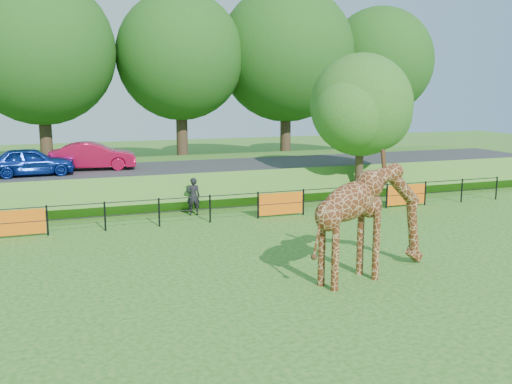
% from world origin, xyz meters
% --- Properties ---
extents(ground, '(90.00, 90.00, 0.00)m').
position_xyz_m(ground, '(0.00, 0.00, 0.00)').
color(ground, '#225D17').
rests_on(ground, ground).
extents(giraffe, '(4.44, 2.09, 3.14)m').
position_xyz_m(giraffe, '(2.54, 0.21, 1.57)').
color(giraffe, '#532611').
rests_on(giraffe, ground).
extents(perimeter_fence, '(28.07, 0.10, 1.10)m').
position_xyz_m(perimeter_fence, '(0.00, 8.00, 0.55)').
color(perimeter_fence, black).
rests_on(perimeter_fence, ground).
extents(embankment, '(40.00, 9.00, 1.30)m').
position_xyz_m(embankment, '(0.00, 15.50, 0.65)').
color(embankment, '#225D17').
rests_on(embankment, ground).
extents(road, '(40.00, 5.00, 0.12)m').
position_xyz_m(road, '(0.00, 14.00, 1.36)').
color(road, '#2A2B2D').
rests_on(road, embankment).
extents(car_blue, '(3.75, 1.70, 1.25)m').
position_xyz_m(car_blue, '(-6.60, 13.42, 2.05)').
color(car_blue, '#1434A4').
rests_on(car_blue, road).
extents(car_red, '(4.04, 1.79, 1.29)m').
position_xyz_m(car_red, '(-3.89, 14.47, 2.07)').
color(car_red, '#B50C35').
rests_on(car_red, road).
extents(visitor, '(0.60, 0.41, 1.57)m').
position_xyz_m(visitor, '(-0.29, 9.57, 0.78)').
color(visitor, black).
rests_on(visitor, ground).
extents(tree_east, '(5.40, 4.71, 6.76)m').
position_xyz_m(tree_east, '(7.60, 9.63, 4.28)').
color(tree_east, '#311F16').
rests_on(tree_east, ground).
extents(bg_tree_line, '(37.30, 8.80, 11.82)m').
position_xyz_m(bg_tree_line, '(1.89, 22.00, 7.19)').
color(bg_tree_line, '#311F16').
rests_on(bg_tree_line, ground).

